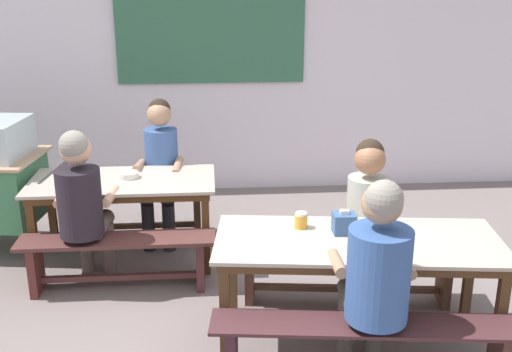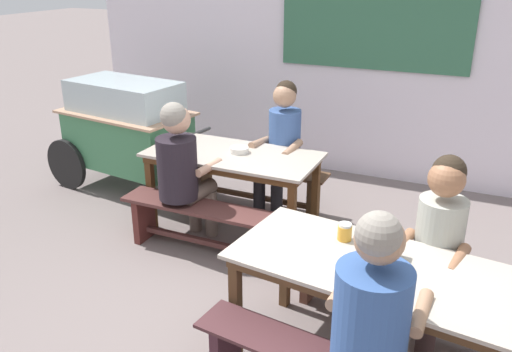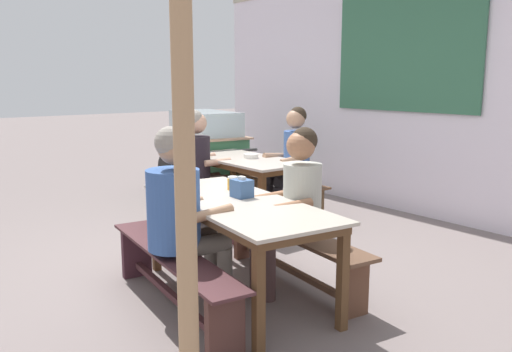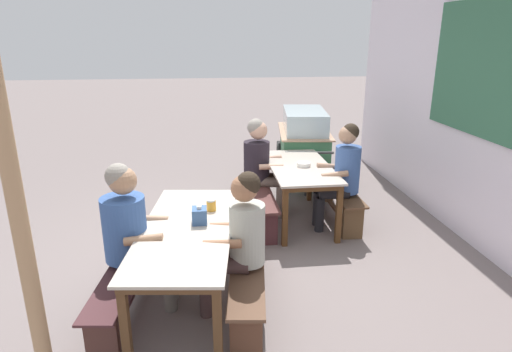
# 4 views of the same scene
# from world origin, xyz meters

# --- Properties ---
(ground_plane) EXTENTS (40.00, 40.00, 0.00)m
(ground_plane) POSITION_xyz_m (0.00, 0.00, 0.00)
(ground_plane) COLOR slate
(backdrop_wall) EXTENTS (7.02, 0.23, 3.01)m
(backdrop_wall) POSITION_xyz_m (-0.00, 2.89, 1.58)
(backdrop_wall) COLOR white
(backdrop_wall) RESTS_ON ground_plane
(dining_table_far) EXTENTS (1.50, 0.73, 0.73)m
(dining_table_far) POSITION_xyz_m (-0.84, 1.06, 0.65)
(dining_table_far) COLOR #BBAEA0
(dining_table_far) RESTS_ON ground_plane
(dining_table_near) EXTENTS (1.89, 0.95, 0.73)m
(dining_table_near) POSITION_xyz_m (0.81, -0.26, 0.66)
(dining_table_near) COLOR #BBB09F
(dining_table_near) RESTS_ON ground_plane
(bench_far_back) EXTENTS (1.42, 0.28, 0.43)m
(bench_far_back) POSITION_xyz_m (-0.84, 1.56, 0.28)
(bench_far_back) COLOR brown
(bench_far_back) RESTS_ON ground_plane
(bench_far_front) EXTENTS (1.48, 0.30, 0.43)m
(bench_far_front) POSITION_xyz_m (-0.83, 0.56, 0.29)
(bench_far_front) COLOR #522D2A
(bench_far_front) RESTS_ON ground_plane
(bench_near_back) EXTENTS (1.69, 0.47, 0.43)m
(bench_near_back) POSITION_xyz_m (0.87, 0.24, 0.29)
(bench_near_back) COLOR brown
(bench_near_back) RESTS_ON ground_plane
(bench_near_front) EXTENTS (1.80, 0.48, 0.43)m
(bench_near_front) POSITION_xyz_m (0.75, -0.76, 0.28)
(bench_near_front) COLOR #472629
(bench_near_front) RESTS_ON ground_plane
(food_cart) EXTENTS (1.76, 0.96, 1.16)m
(food_cart) POSITION_xyz_m (-2.27, 1.44, 0.68)
(food_cart) COLOR #3F7F53
(food_cart) RESTS_ON ground_plane
(person_center_facing) EXTENTS (0.43, 0.53, 1.29)m
(person_center_facing) POSITION_xyz_m (-0.56, 1.50, 0.73)
(person_center_facing) COLOR black
(person_center_facing) RESTS_ON ground_plane
(person_right_near_table) EXTENTS (0.45, 0.55, 1.24)m
(person_right_near_table) POSITION_xyz_m (0.97, 0.16, 0.71)
(person_right_near_table) COLOR #463130
(person_right_near_table) RESTS_ON ground_plane
(person_left_back_turned) EXTENTS (0.47, 0.54, 1.27)m
(person_left_back_turned) POSITION_xyz_m (-1.08, 0.61, 0.73)
(person_left_back_turned) COLOR #6C5A50
(person_left_back_turned) RESTS_ON ground_plane
(person_near_front) EXTENTS (0.47, 0.58, 1.29)m
(person_near_front) POSITION_xyz_m (0.80, -0.71, 0.74)
(person_near_front) COLOR #615A54
(person_near_front) RESTS_ON ground_plane
(tissue_box) EXTENTS (0.14, 0.12, 0.16)m
(tissue_box) POSITION_xyz_m (0.73, -0.15, 0.79)
(tissue_box) COLOR #395A8C
(tissue_box) RESTS_ON dining_table_near
(condiment_jar) EXTENTS (0.09, 0.09, 0.11)m
(condiment_jar) POSITION_xyz_m (0.47, -0.05, 0.78)
(condiment_jar) COLOR gold
(condiment_jar) RESTS_ON dining_table_near
(soup_bowl) EXTENTS (0.17, 0.17, 0.05)m
(soup_bowl) POSITION_xyz_m (-0.79, 1.10, 0.75)
(soup_bowl) COLOR silver
(soup_bowl) RESTS_ON dining_table_far
(wooden_support_post) EXTENTS (0.10, 0.10, 2.46)m
(wooden_support_post) POSITION_xyz_m (1.67, -1.18, 1.23)
(wooden_support_post) COLOR tan
(wooden_support_post) RESTS_ON ground_plane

